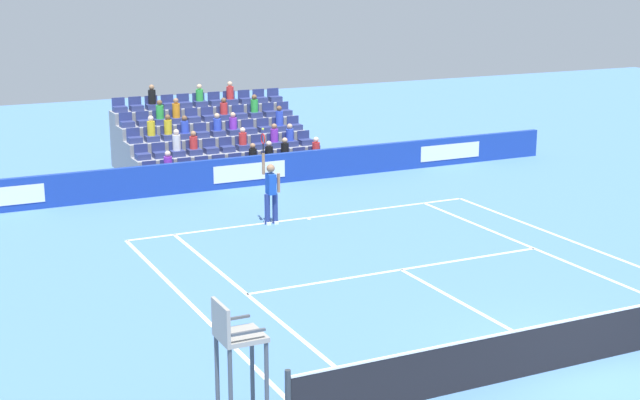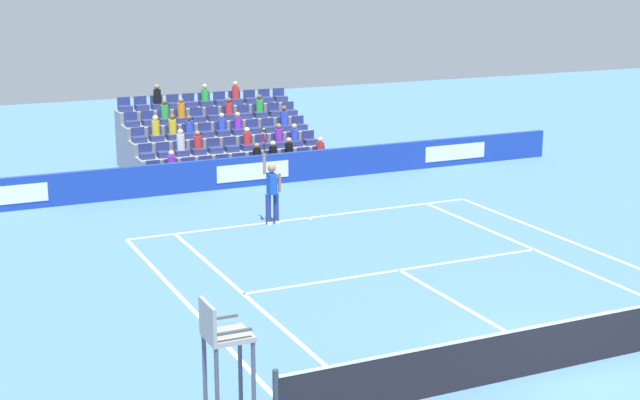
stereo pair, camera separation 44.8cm
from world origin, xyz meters
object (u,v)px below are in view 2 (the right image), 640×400
object	(u,v)px
tennis_player	(272,191)
umpire_chair	(224,350)
tennis_net	(569,343)
loose_tennis_ball	(515,332)

from	to	relation	value
tennis_player	umpire_chair	xyz separation A→B (m)	(5.54, 11.65, 0.53)
tennis_net	umpire_chair	size ratio (longest dim) A/B	5.12
tennis_player	umpire_chair	distance (m)	12.91
tennis_net	tennis_player	xyz separation A→B (m)	(1.22, -11.75, 0.50)
umpire_chair	loose_tennis_ball	xyz separation A→B (m)	(-6.87, -1.70, -1.49)
umpire_chair	loose_tennis_ball	size ratio (longest dim) A/B	34.41
tennis_net	loose_tennis_ball	xyz separation A→B (m)	(-0.11, -1.80, -0.46)
umpire_chair	loose_tennis_ball	bearing A→B (deg)	-166.09
loose_tennis_ball	tennis_net	bearing A→B (deg)	86.54
umpire_chair	loose_tennis_ball	distance (m)	7.23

